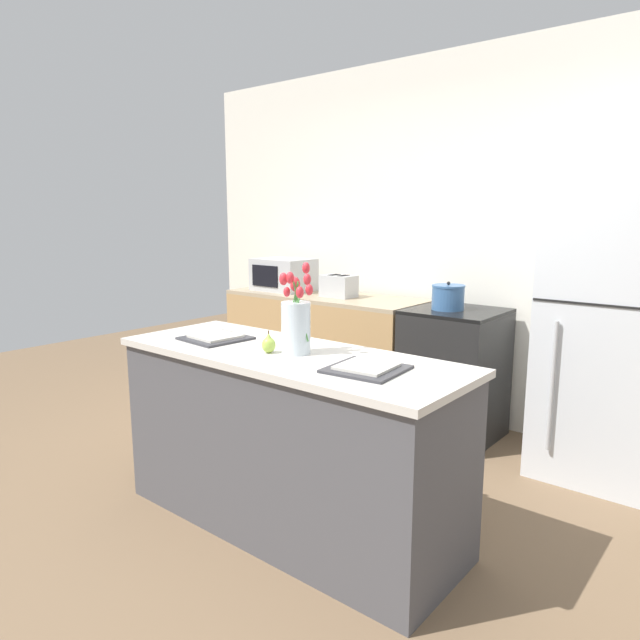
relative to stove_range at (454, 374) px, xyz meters
name	(u,v)px	position (x,y,z in m)	size (l,w,h in m)	color
ground_plane	(289,523)	(-0.10, -1.60, -0.45)	(10.00, 10.00, 0.00)	brown
back_wall	(471,241)	(-0.10, 0.40, 0.90)	(5.20, 0.08, 2.70)	silver
kitchen_island	(288,440)	(-0.10, -1.60, 0.00)	(1.80, 0.66, 0.89)	#4C4C51
back_counter	(324,349)	(-1.16, 0.00, 0.00)	(1.68, 0.60, 0.90)	tan
stove_range	(454,374)	(0.00, 0.00, 0.00)	(0.60, 0.61, 0.90)	black
refrigerator	(608,333)	(0.95, 0.00, 0.41)	(0.68, 0.67, 1.73)	silver
flower_vase	(296,322)	(-0.05, -1.59, 0.59)	(0.18, 0.15, 0.43)	silver
pear_figurine	(269,344)	(-0.16, -1.67, 0.48)	(0.07, 0.07, 0.11)	#9EBC47
plate_setting_left	(216,337)	(-0.58, -1.63, 0.45)	(0.33, 0.33, 0.02)	#333338
plate_setting_right	(366,368)	(0.38, -1.63, 0.45)	(0.33, 0.33, 0.02)	#333338
toaster	(339,286)	(-1.00, -0.02, 0.54)	(0.28, 0.18, 0.17)	#B7BABC
cooking_pot	(448,297)	(-0.05, -0.04, 0.54)	(0.22, 0.22, 0.19)	#386093
microwave	(283,275)	(-1.61, 0.00, 0.59)	(0.48, 0.37, 0.27)	#B7BABC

